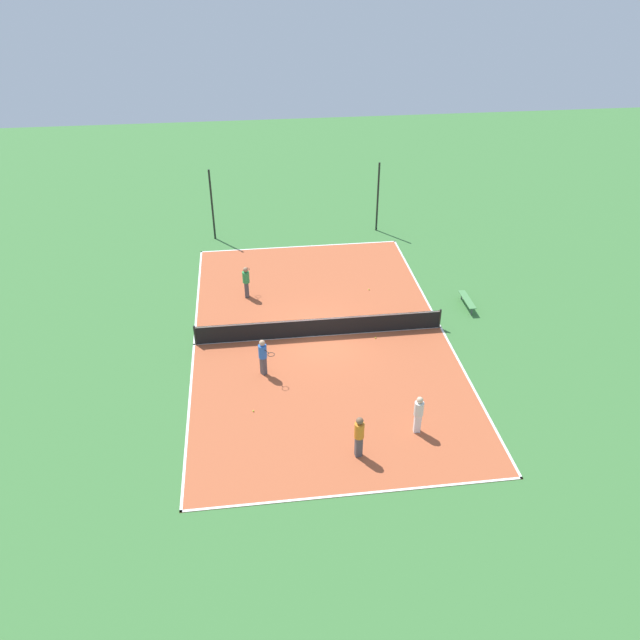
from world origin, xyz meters
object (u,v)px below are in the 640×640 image
Objects in this scene: player_far_white at (419,412)px; fence_post_back_right at (378,197)px; player_far_green at (246,280)px; player_center_orange at (359,434)px; bench at (467,300)px; tennis_ball_left_sideline at (253,411)px; tennis_ball_far_baseline at (369,289)px; player_near_blue at (263,355)px; fence_post_back_left at (212,205)px; tennis_ball_near_net at (376,338)px; tennis_net at (320,327)px.

fence_post_back_right reaches higher than player_far_white.
player_far_green is 12.78m from player_center_orange.
tennis_ball_left_sideline is at bearing 121.69° from bench.
player_far_white is at bearing -91.55° from tennis_ball_far_baseline.
player_near_blue reaches higher than player_far_white.
player_far_white is at bearing 150.82° from bench.
player_center_orange is at bearing 143.03° from bench.
tennis_ball_near_net is at bearing -57.97° from fence_post_back_left.
tennis_net is at bearing 167.55° from tennis_ball_near_net.
fence_post_back_right is (1.97, 7.69, 2.16)m from tennis_ball_far_baseline.
tennis_net is at bearing -134.95° from player_far_green.
bench is 1.11× the size of player_far_white.
player_far_green is 7.88m from fence_post_back_left.
tennis_ball_left_sideline is (-3.35, -5.13, -0.48)m from tennis_net.
player_near_blue reaches higher than player_far_green.
player_near_blue is at bearing -169.16° from player_far_green.
player_near_blue reaches higher than tennis_net.
player_center_orange reaches higher than tennis_ball_near_net.
player_near_blue is at bearing 112.62° from bench.
tennis_ball_near_net is (5.37, 2.09, -0.98)m from player_near_blue.
player_far_white is (6.19, -11.23, -0.04)m from player_far_green.
tennis_ball_near_net is 0.02× the size of fence_post_back_left.
tennis_ball_far_baseline is 11.25m from tennis_ball_left_sideline.
tennis_ball_far_baseline is (0.30, 11.12, -0.92)m from player_far_white.
bench is 27.33× the size of tennis_ball_left_sideline.
player_far_white is at bearing -87.52° from tennis_ball_near_net.
fence_post_back_right is (8.46, 7.58, 1.20)m from player_far_green.
tennis_net is 12.92m from fence_post_back_left.
player_far_green is 0.39× the size of fence_post_back_left.
player_far_green reaches higher than tennis_ball_near_net.
player_center_orange is at bearing -103.42° from fence_post_back_right.
tennis_ball_near_net is at bearing 37.59° from tennis_ball_left_sideline.
tennis_ball_near_net is 12.75m from fence_post_back_right.
fence_post_back_left is 1.00× the size of fence_post_back_right.
fence_post_back_left is at bearing -82.84° from player_center_orange.
player_far_green reaches higher than bench.
fence_post_back_right is at bearing 63.33° from tennis_ball_left_sideline.
player_center_orange is (-7.38, -9.81, 0.67)m from bench.
player_near_blue is 6.27m from player_center_orange.
bench is 5.71m from tennis_ball_near_net.
fence_post_back_left is at bearing 122.03° from tennis_ball_near_net.
player_center_orange is 20.39m from fence_post_back_right.
player_far_green is 6.56m from tennis_ball_far_baseline.
player_far_white is at bearing -67.02° from fence_post_back_left.
tennis_net is at bearing -64.19° from player_far_white.
player_near_blue is 25.70× the size of tennis_ball_left_sideline.
tennis_net reaches higher than tennis_ball_near_net.
player_far_white is at bearing -144.82° from player_far_green.
bench is at bearing -135.39° from player_center_orange.
tennis_ball_far_baseline is at bearing -42.89° from fence_post_back_left.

